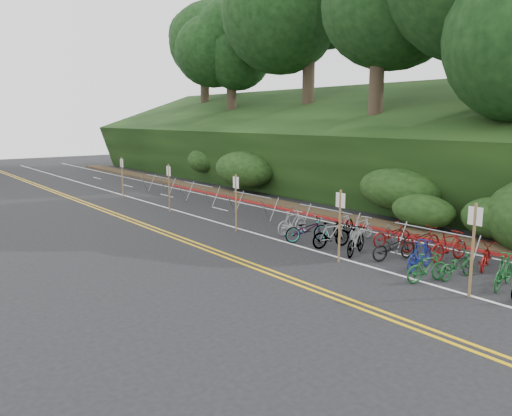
{
  "coord_description": "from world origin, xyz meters",
  "views": [
    {
      "loc": [
        -11.85,
        -6.24,
        4.86
      ],
      "look_at": [
        0.37,
        9.31,
        1.3
      ],
      "focal_mm": 35.0,
      "sensor_mm": 36.0,
      "label": 1
    }
  ],
  "objects": [
    {
      "name": "embankment",
      "position": [
        12.96,
        19.04,
        2.57
      ],
      "size": [
        14.3,
        48.14,
        9.11
      ],
      "color": "black",
      "rests_on": "ground"
    },
    {
      "name": "signposts_rest",
      "position": [
        0.6,
        14.0,
        1.43
      ],
      "size": [
        0.08,
        18.4,
        2.5
      ],
      "color": "brown",
      "rests_on": "ground"
    },
    {
      "name": "road_markings",
      "position": [
        0.63,
        10.1,
        0.0
      ],
      "size": [
        7.47,
        80.0,
        0.01
      ],
      "color": "gold",
      "rests_on": "ground"
    },
    {
      "name": "ground",
      "position": [
        0.0,
        0.0,
        0.0
      ],
      "size": [
        120.0,
        120.0,
        0.0
      ],
      "primitive_type": "plane",
      "color": "black",
      "rests_on": "ground"
    },
    {
      "name": "red_curb",
      "position": [
        5.7,
        12.0,
        0.05
      ],
      "size": [
        0.25,
        28.0,
        0.1
      ],
      "primitive_type": "cube",
      "color": "maroon",
      "rests_on": "ground"
    },
    {
      "name": "signpost_near",
      "position": [
        0.86,
        0.43,
        1.5
      ],
      "size": [
        0.08,
        0.4,
        2.63
      ],
      "color": "brown",
      "rests_on": "ground"
    },
    {
      "name": "tree_cluster",
      "position": [
        9.76,
        22.04,
        10.83
      ],
      "size": [
        31.85,
        53.54,
        17.31
      ],
      "color": "#2D2319",
      "rests_on": "ground"
    },
    {
      "name": "bike_front",
      "position": [
        1.09,
        1.91,
        0.45
      ],
      "size": [
        0.81,
        1.56,
        0.9
      ],
      "primitive_type": "imported",
      "rotation": [
        0.0,
        0.0,
        1.3
      ],
      "color": "#144C1E",
      "rests_on": "ground"
    },
    {
      "name": "bike_valet",
      "position": [
        2.87,
        2.74,
        0.48
      ],
      "size": [
        3.39,
        13.72,
        1.07
      ],
      "color": "slate",
      "rests_on": "ground"
    },
    {
      "name": "bike_racks_rest",
      "position": [
        3.0,
        13.0,
        0.85
      ],
      "size": [
        1.14,
        23.0,
        1.17
      ],
      "color": "gray",
      "rests_on": "ground"
    }
  ]
}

